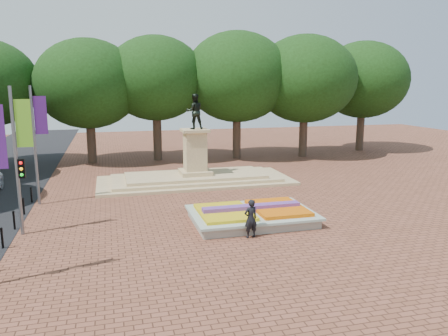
{
  "coord_description": "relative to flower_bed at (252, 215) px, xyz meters",
  "views": [
    {
      "loc": [
        -6.0,
        -22.73,
        7.07
      ],
      "look_at": [
        0.5,
        1.7,
        2.2
      ],
      "focal_mm": 35.0,
      "sensor_mm": 36.0,
      "label": 1
    }
  ],
  "objects": [
    {
      "name": "flower_bed",
      "position": [
        0.0,
        0.0,
        0.0
      ],
      "size": [
        6.3,
        4.3,
        0.91
      ],
      "color": "gray",
      "rests_on": "ground"
    },
    {
      "name": "tree_row_back",
      "position": [
        1.31,
        20.0,
        6.29
      ],
      "size": [
        44.8,
        8.8,
        10.43
      ],
      "color": "#38281E",
      "rests_on": "ground"
    },
    {
      "name": "banner_poles",
      "position": [
        -11.1,
        0.69,
        3.5
      ],
      "size": [
        0.88,
        11.17,
        7.0
      ],
      "color": "slate",
      "rests_on": "ground"
    },
    {
      "name": "monument",
      "position": [
        -1.03,
        10.0,
        0.5
      ],
      "size": [
        14.0,
        6.0,
        6.4
      ],
      "color": "tan",
      "rests_on": "ground"
    },
    {
      "name": "ground",
      "position": [
        -1.03,
        2.0,
        -0.38
      ],
      "size": [
        90.0,
        90.0,
        0.0
      ],
      "primitive_type": "plane",
      "color": "brown",
      "rests_on": "ground"
    },
    {
      "name": "pedestrian",
      "position": [
        -0.82,
        -2.24,
        0.54
      ],
      "size": [
        0.75,
        0.57,
        1.84
      ],
      "primitive_type": "imported",
      "rotation": [
        0.0,
        0.0,
        3.35
      ],
      "color": "black",
      "rests_on": "ground"
    },
    {
      "name": "bollard_row",
      "position": [
        -11.73,
        0.5,
        0.15
      ],
      "size": [
        0.12,
        13.12,
        0.98
      ],
      "color": "black",
      "rests_on": "ground"
    }
  ]
}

